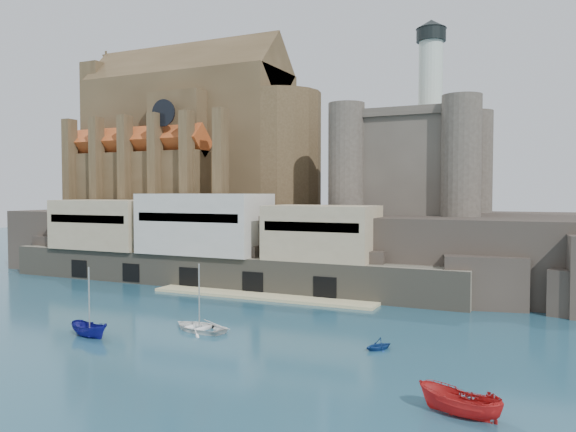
# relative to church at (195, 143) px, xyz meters

# --- Properties ---
(ground) EXTENTS (300.00, 300.00, 0.00)m
(ground) POSITION_rel_church_xyz_m (24.13, -41.85, -22.13)
(ground) COLOR navy
(ground) RESTS_ON ground
(promontory) EXTENTS (100.00, 36.00, 10.00)m
(promontory) POSITION_rel_church_xyz_m (23.94, -2.48, -17.20)
(promontory) COLOR black
(promontory) RESTS_ON ground
(quay) EXTENTS (70.00, 12.00, 13.05)m
(quay) POSITION_rel_church_xyz_m (13.94, -18.78, -16.06)
(quay) COLOR #6B6656
(quay) RESTS_ON ground
(church) EXTENTS (47.00, 25.93, 30.51)m
(church) POSITION_rel_church_xyz_m (0.00, 0.00, 0.00)
(church) COLOR #4A3922
(church) RESTS_ON promontory
(castle_keep) EXTENTS (21.20, 21.20, 29.30)m
(castle_keep) POSITION_rel_church_xyz_m (40.21, -0.78, -3.81)
(castle_keep) COLOR #474138
(castle_keep) RESTS_ON promontory
(boat_2) EXTENTS (2.07, 2.04, 4.61)m
(boat_2) POSITION_rel_church_xyz_m (20.80, -47.46, -22.13)
(boat_2) COLOR navy
(boat_2) RESTS_ON ground
(boat_5) EXTENTS (2.37, 2.33, 5.15)m
(boat_5) POSITION_rel_church_xyz_m (54.13, -51.97, -22.13)
(boat_5) COLOR red
(boat_5) RESTS_ON ground
(boat_6) EXTENTS (2.21, 4.53, 6.10)m
(boat_6) POSITION_rel_church_xyz_m (28.55, -41.19, -22.13)
(boat_6) COLOR white
(boat_6) RESTS_ON ground
(boat_7) EXTENTS (2.63, 2.38, 2.60)m
(boat_7) POSITION_rel_church_xyz_m (45.95, -40.40, -22.13)
(boat_7) COLOR navy
(boat_7) RESTS_ON ground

